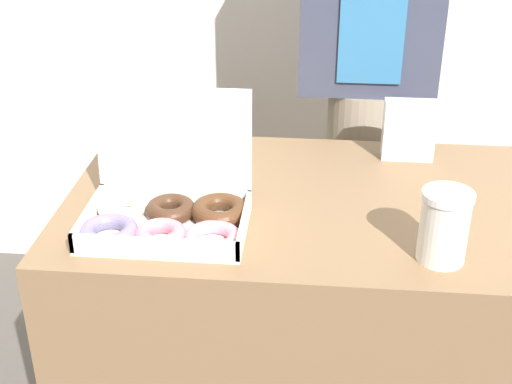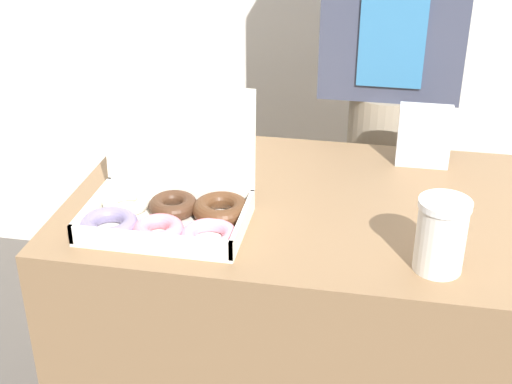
{
  "view_description": "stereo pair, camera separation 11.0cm",
  "coord_description": "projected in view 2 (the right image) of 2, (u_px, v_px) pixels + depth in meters",
  "views": [
    {
      "loc": [
        -0.02,
        -1.3,
        1.45
      ],
      "look_at": [
        -0.13,
        -0.12,
        0.84
      ],
      "focal_mm": 50.0,
      "sensor_mm": 36.0,
      "label": 1
    },
    {
      "loc": [
        0.09,
        -1.28,
        1.45
      ],
      "look_at": [
        -0.13,
        -0.12,
        0.84
      ],
      "focal_mm": 50.0,
      "sensor_mm": 36.0,
      "label": 2
    }
  ],
  "objects": [
    {
      "name": "coffee_cup",
      "position": [
        441.0,
        235.0,
        1.21
      ],
      "size": [
        0.09,
        0.09,
        0.13
      ],
      "color": "silver",
      "rests_on": "table"
    },
    {
      "name": "table",
      "position": [
        321.0,
        349.0,
        1.63
      ],
      "size": [
        1.06,
        0.62,
        0.76
      ],
      "color": "brown",
      "rests_on": "ground_plane"
    },
    {
      "name": "donut_box",
      "position": [
        170.0,
        207.0,
        1.36
      ],
      "size": [
        0.34,
        0.24,
        0.25
      ],
      "color": "white",
      "rests_on": "table"
    },
    {
      "name": "person_customer",
      "position": [
        391.0,
        54.0,
        1.77
      ],
      "size": [
        0.34,
        0.23,
        1.63
      ],
      "color": "gray",
      "rests_on": "ground_plane"
    },
    {
      "name": "napkin_holder",
      "position": [
        424.0,
        136.0,
        1.58
      ],
      "size": [
        0.12,
        0.05,
        0.14
      ],
      "color": "silver",
      "rests_on": "table"
    }
  ]
}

